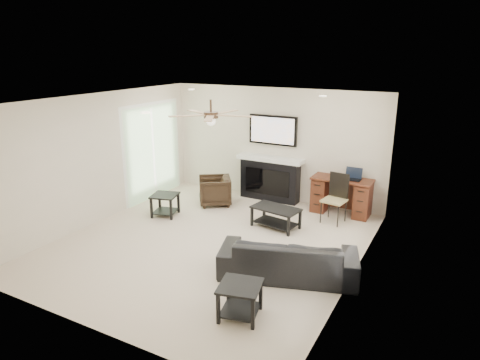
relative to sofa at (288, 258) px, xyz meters
The scene contains 10 objects.
room_shell 2.06m from the sofa, 161.24° to the left, with size 5.50×5.54×2.52m.
sofa is the anchor object (origin of this frame).
armchair 3.37m from the sofa, 140.41° to the left, with size 0.67×0.69×0.62m, color black.
coffee_table 1.84m from the sofa, 119.36° to the left, with size 0.90×0.50×0.40m, color black.
end_table_near 1.26m from the sofa, 96.84° to the right, with size 0.52×0.52×0.45m, color black.
end_table_left 3.34m from the sofa, 160.75° to the left, with size 0.50×0.50×0.45m, color black.
fireplace_unit 3.49m from the sofa, 119.10° to the left, with size 1.52×0.34×1.91m, color black.
desk 2.92m from the sofa, 90.07° to the left, with size 1.22×0.56×0.76m, color #3D210F.
desk_chair 2.38m from the sofa, 90.09° to the left, with size 0.42×0.44×0.97m, color black.
laptop 2.97m from the sofa, 86.13° to the left, with size 0.33×0.24×0.23m, color black.
Camera 1 is at (3.72, -5.84, 3.27)m, focal length 32.00 mm.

